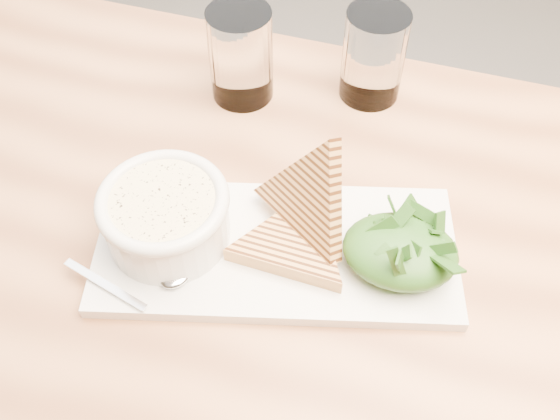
% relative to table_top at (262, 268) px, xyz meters
% --- Properties ---
extents(table_top, '(1.19, 0.86, 0.04)m').
position_rel_table_top_xyz_m(table_top, '(0.00, 0.00, 0.00)').
color(table_top, '#AB6F44').
rests_on(table_top, ground).
extents(table_leg_bl, '(0.06, 0.06, 0.73)m').
position_rel_table_top_xyz_m(table_leg_bl, '(-0.51, 0.32, -0.38)').
color(table_leg_bl, '#AB6F44').
rests_on(table_leg_bl, ground).
extents(platter, '(0.40, 0.23, 0.01)m').
position_rel_table_top_xyz_m(platter, '(0.01, 0.01, 0.03)').
color(platter, silver).
rests_on(platter, table_top).
extents(soup_bowl, '(0.13, 0.13, 0.05)m').
position_rel_table_top_xyz_m(soup_bowl, '(-0.10, 0.00, 0.06)').
color(soup_bowl, silver).
rests_on(soup_bowl, platter).
extents(soup, '(0.11, 0.11, 0.01)m').
position_rel_table_top_xyz_m(soup, '(-0.10, 0.00, 0.09)').
color(soup, beige).
rests_on(soup, soup_bowl).
extents(bowl_rim, '(0.13, 0.13, 0.01)m').
position_rel_table_top_xyz_m(bowl_rim, '(-0.10, 0.00, 0.09)').
color(bowl_rim, silver).
rests_on(bowl_rim, soup_bowl).
extents(sandwich_flat, '(0.16, 0.16, 0.02)m').
position_rel_table_top_xyz_m(sandwich_flat, '(0.03, 0.01, 0.04)').
color(sandwich_flat, tan).
rests_on(sandwich_flat, platter).
extents(sandwich_lean, '(0.20, 0.19, 0.16)m').
position_rel_table_top_xyz_m(sandwich_lean, '(0.04, 0.04, 0.08)').
color(sandwich_lean, tan).
rests_on(sandwich_lean, sandwich_flat).
extents(salad_base, '(0.12, 0.09, 0.04)m').
position_rel_table_top_xyz_m(salad_base, '(0.14, 0.01, 0.06)').
color(salad_base, '#154A11').
rests_on(salad_base, platter).
extents(arugula_pile, '(0.11, 0.10, 0.05)m').
position_rel_table_top_xyz_m(arugula_pile, '(0.14, 0.01, 0.06)').
color(arugula_pile, '#35571E').
rests_on(arugula_pile, platter).
extents(spoon_bowl, '(0.04, 0.05, 0.01)m').
position_rel_table_top_xyz_m(spoon_bowl, '(-0.08, -0.05, 0.04)').
color(spoon_bowl, silver).
rests_on(spoon_bowl, platter).
extents(spoon_handle, '(0.10, 0.04, 0.00)m').
position_rel_table_top_xyz_m(spoon_handle, '(-0.14, -0.07, 0.04)').
color(spoon_handle, silver).
rests_on(spoon_handle, platter).
extents(glass_near, '(0.08, 0.08, 0.12)m').
position_rel_table_top_xyz_m(glass_near, '(-0.08, 0.25, 0.08)').
color(glass_near, white).
rests_on(glass_near, table_top).
extents(glass_far, '(0.08, 0.08, 0.12)m').
position_rel_table_top_xyz_m(glass_far, '(0.08, 0.28, 0.08)').
color(glass_far, white).
rests_on(glass_far, table_top).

